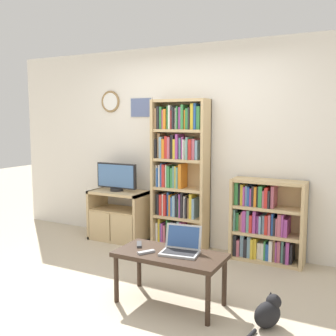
% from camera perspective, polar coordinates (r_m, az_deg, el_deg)
% --- Properties ---
extents(ground_plane, '(18.00, 18.00, 0.00)m').
position_cam_1_polar(ground_plane, '(4.02, -6.76, -17.30)').
color(ground_plane, '#BCAD93').
extents(wall_back, '(5.75, 0.09, 2.60)m').
position_cam_1_polar(wall_back, '(5.13, 3.45, 3.12)').
color(wall_back, silver).
rests_on(wall_back, ground_plane).
extents(tv_stand, '(0.79, 0.46, 0.68)m').
position_cam_1_polar(tv_stand, '(5.49, -7.16, -6.83)').
color(tv_stand, tan).
rests_on(tv_stand, ground_plane).
extents(television, '(0.61, 0.18, 0.38)m').
position_cam_1_polar(television, '(5.42, -7.48, -1.31)').
color(television, black).
rests_on(television, tv_stand).
extents(bookshelf_tall, '(0.74, 0.27, 1.91)m').
position_cam_1_polar(bookshelf_tall, '(5.06, 1.53, -0.80)').
color(bookshelf_tall, tan).
rests_on(bookshelf_tall, ground_plane).
extents(bookshelf_short, '(0.84, 0.30, 0.97)m').
position_cam_1_polar(bookshelf_short, '(4.77, 13.77, -7.77)').
color(bookshelf_short, tan).
rests_on(bookshelf_short, ground_plane).
extents(coffee_table, '(0.98, 0.48, 0.47)m').
position_cam_1_polar(coffee_table, '(3.60, 0.27, -13.09)').
color(coffee_table, '#332319').
rests_on(coffee_table, ground_plane).
extents(laptop, '(0.36, 0.30, 0.24)m').
position_cam_1_polar(laptop, '(3.57, 1.93, -11.27)').
color(laptop, '#B7BABC').
rests_on(laptop, coffee_table).
extents(remote_near_laptop, '(0.12, 0.16, 0.02)m').
position_cam_1_polar(remote_near_laptop, '(3.79, -4.20, -10.99)').
color(remote_near_laptop, '#38383A').
rests_on(remote_near_laptop, coffee_table).
extents(remote_far_from_laptop, '(0.12, 0.16, 0.02)m').
position_cam_1_polar(remote_far_from_laptop, '(3.58, -3.18, -12.09)').
color(remote_far_from_laptop, '#99999E').
rests_on(remote_far_from_laptop, coffee_table).
extents(cat, '(0.26, 0.50, 0.27)m').
position_cam_1_polar(cat, '(3.44, 14.39, -19.67)').
color(cat, black).
rests_on(cat, ground_plane).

